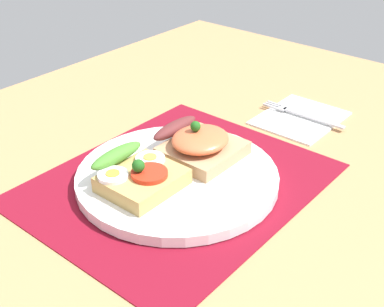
{
  "coord_description": "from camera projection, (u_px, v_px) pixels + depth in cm",
  "views": [
    {
      "loc": [
        -42.74,
        -38.07,
        38.2
      ],
      "look_at": [
        3.0,
        0.0,
        3.22
      ],
      "focal_mm": 48.97,
      "sensor_mm": 36.0,
      "label": 1
    }
  ],
  "objects": [
    {
      "name": "sandwich_egg_tomato",
      "position": [
        138.0,
        175.0,
        0.64
      ],
      "size": [
        9.41,
        9.6,
        4.23
      ],
      "color": "tan",
      "rests_on": "plate"
    },
    {
      "name": "fork",
      "position": [
        300.0,
        114.0,
        0.85
      ],
      "size": [
        1.62,
        14.4,
        0.32
      ],
      "color": "#B7B7BC",
      "rests_on": "napkin"
    },
    {
      "name": "ground_plane",
      "position": [
        178.0,
        194.0,
        0.69
      ],
      "size": [
        120.0,
        90.0,
        3.2
      ],
      "primitive_type": "cube",
      "color": "tan"
    },
    {
      "name": "plate",
      "position": [
        177.0,
        177.0,
        0.68
      ],
      "size": [
        26.34,
        26.34,
        1.42
      ],
      "primitive_type": "cylinder",
      "color": "white",
      "rests_on": "placemat"
    },
    {
      "name": "napkin",
      "position": [
        300.0,
        117.0,
        0.85
      ],
      "size": [
        14.22,
        11.41,
        0.6
      ],
      "primitive_type": "cube",
      "color": "white",
      "rests_on": "ground_plane"
    },
    {
      "name": "placemat",
      "position": [
        177.0,
        183.0,
        0.69
      ],
      "size": [
        37.31,
        30.9,
        0.3
      ],
      "primitive_type": "cube",
      "color": "maroon",
      "rests_on": "ground_plane"
    },
    {
      "name": "sandwich_salmon",
      "position": [
        198.0,
        143.0,
        0.71
      ],
      "size": [
        9.95,
        10.62,
        5.43
      ],
      "color": "tan",
      "rests_on": "plate"
    }
  ]
}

